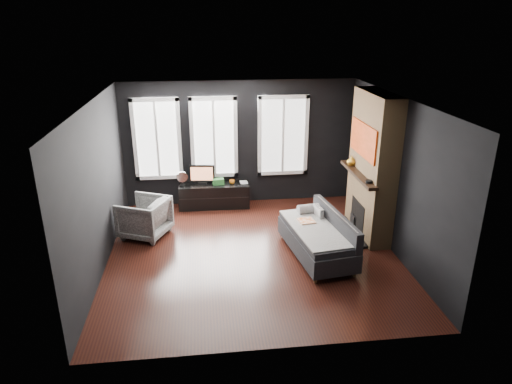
{
  "coord_description": "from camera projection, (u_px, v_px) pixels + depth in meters",
  "views": [
    {
      "loc": [
        -0.79,
        -7.11,
        3.92
      ],
      "look_at": [
        0.1,
        0.3,
        1.05
      ],
      "focal_mm": 32.0,
      "sensor_mm": 36.0,
      "label": 1
    }
  ],
  "objects": [
    {
      "name": "media_console",
      "position": [
        214.0,
        195.0,
        9.99
      ],
      "size": [
        1.53,
        0.51,
        0.52
      ],
      "primitive_type": null,
      "rotation": [
        0.0,
        0.0,
        -0.03
      ],
      "color": "black",
      "rests_on": "floor"
    },
    {
      "name": "mantel_clock",
      "position": [
        369.0,
        182.0,
        7.9
      ],
      "size": [
        0.15,
        0.15,
        0.04
      ],
      "primitive_type": "cylinder",
      "rotation": [
        0.0,
        0.0,
        0.23
      ],
      "color": "black",
      "rests_on": "fireplace"
    },
    {
      "name": "ceiling",
      "position": [
        252.0,
        101.0,
        7.11
      ],
      "size": [
        5.0,
        5.0,
        0.0
      ],
      "primitive_type": "plane",
      "color": "white",
      "rests_on": "ground"
    },
    {
      "name": "mantel_vase",
      "position": [
        351.0,
        161.0,
        8.8
      ],
      "size": [
        0.21,
        0.22,
        0.18
      ],
      "primitive_type": "imported",
      "rotation": [
        0.0,
        0.0,
        0.14
      ],
      "color": "yellow",
      "rests_on": "fireplace"
    },
    {
      "name": "wall_back",
      "position": [
        239.0,
        143.0,
        9.91
      ],
      "size": [
        5.0,
        0.02,
        2.7
      ],
      "primitive_type": "cube",
      "color": "black",
      "rests_on": "ground"
    },
    {
      "name": "storage_box",
      "position": [
        218.0,
        182.0,
        9.86
      ],
      "size": [
        0.25,
        0.18,
        0.13
      ],
      "primitive_type": "cube",
      "rotation": [
        0.0,
        0.0,
        0.12
      ],
      "color": "#337E36",
      "rests_on": "media_console"
    },
    {
      "name": "desk_fan",
      "position": [
        182.0,
        178.0,
        9.75
      ],
      "size": [
        0.24,
        0.24,
        0.33
      ],
      "primitive_type": null,
      "rotation": [
        0.0,
        0.0,
        0.03
      ],
      "color": "gray",
      "rests_on": "media_console"
    },
    {
      "name": "armchair",
      "position": [
        144.0,
        216.0,
        8.6
      ],
      "size": [
        1.02,
        1.05,
        0.83
      ],
      "primitive_type": "imported",
      "rotation": [
        0.0,
        0.0,
        -2.0
      ],
      "color": "silver",
      "rests_on": "floor"
    },
    {
      "name": "monitor",
      "position": [
        202.0,
        173.0,
        9.81
      ],
      "size": [
        0.56,
        0.18,
        0.49
      ],
      "primitive_type": null,
      "rotation": [
        0.0,
        0.0,
        -0.11
      ],
      "color": "black",
      "rests_on": "media_console"
    },
    {
      "name": "mug",
      "position": [
        232.0,
        181.0,
        9.9
      ],
      "size": [
        0.13,
        0.11,
        0.12
      ],
      "primitive_type": "imported",
      "rotation": [
        0.0,
        0.0,
        -0.12
      ],
      "color": "orange",
      "rests_on": "media_console"
    },
    {
      "name": "wall_right",
      "position": [
        396.0,
        176.0,
        7.87
      ],
      "size": [
        0.02,
        5.0,
        2.7
      ],
      "primitive_type": "cube",
      "color": "black",
      "rests_on": "ground"
    },
    {
      "name": "fireplace",
      "position": [
        372.0,
        166.0,
        8.4
      ],
      "size": [
        0.7,
        1.62,
        2.7
      ],
      "primitive_type": null,
      "color": "#93724C",
      "rests_on": "floor"
    },
    {
      "name": "book",
      "position": [
        240.0,
        178.0,
        9.93
      ],
      "size": [
        0.16,
        0.03,
        0.22
      ],
      "primitive_type": "imported",
      "rotation": [
        0.0,
        0.0,
        0.05
      ],
      "color": "tan",
      "rests_on": "media_console"
    },
    {
      "name": "floor",
      "position": [
        252.0,
        253.0,
        8.08
      ],
      "size": [
        5.0,
        5.0,
        0.0
      ],
      "primitive_type": "plane",
      "color": "black",
      "rests_on": "ground"
    },
    {
      "name": "wall_left",
      "position": [
        98.0,
        188.0,
        7.32
      ],
      "size": [
        0.02,
        5.0,
        2.7
      ],
      "primitive_type": "cube",
      "color": "black",
      "rests_on": "ground"
    },
    {
      "name": "windows",
      "position": [
        217.0,
        96.0,
        9.45
      ],
      "size": [
        4.0,
        0.16,
        1.76
      ],
      "primitive_type": null,
      "color": "white",
      "rests_on": "wall_back"
    },
    {
      "name": "stripe_pillow",
      "position": [
        318.0,
        215.0,
        8.26
      ],
      "size": [
        0.13,
        0.32,
        0.31
      ],
      "primitive_type": "cube",
      "rotation": [
        0.0,
        0.0,
        0.18
      ],
      "color": "gray",
      "rests_on": "sofa"
    },
    {
      "name": "sofa",
      "position": [
        317.0,
        235.0,
        7.88
      ],
      "size": [
        1.16,
        1.94,
        0.78
      ],
      "primitive_type": null,
      "rotation": [
        0.0,
        0.0,
        0.14
      ],
      "color": "#242427",
      "rests_on": "floor"
    }
  ]
}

